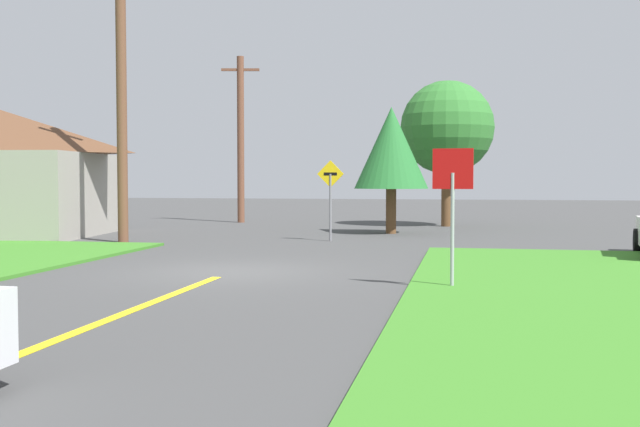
# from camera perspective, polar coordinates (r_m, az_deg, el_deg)

# --- Properties ---
(ground_plane) EXTENTS (120.00, 120.00, 0.00)m
(ground_plane) POSITION_cam_1_polar(r_m,az_deg,el_deg) (17.19, -6.68, -4.36)
(ground_plane) COLOR #414141
(lane_stripe_center) EXTENTS (0.20, 14.00, 0.01)m
(lane_stripe_center) POSITION_cam_1_polar(r_m,az_deg,el_deg) (9.98, -21.04, -9.60)
(lane_stripe_center) COLOR yellow
(lane_stripe_center) RESTS_ON ground
(stop_sign) EXTENTS (0.76, 0.14, 2.65)m
(stop_sign) POSITION_cam_1_polar(r_m,az_deg,el_deg) (14.41, 9.93, 1.73)
(stop_sign) COLOR #9EA0A8
(stop_sign) RESTS_ON ground
(utility_pole_mid) EXTENTS (1.80, 0.33, 9.39)m
(utility_pole_mid) POSITION_cam_1_polar(r_m,az_deg,el_deg) (25.68, -14.68, 8.59)
(utility_pole_mid) COLOR brown
(utility_pole_mid) RESTS_ON ground
(utility_pole_far) EXTENTS (1.79, 0.48, 7.85)m
(utility_pole_far) POSITION_cam_1_polar(r_m,az_deg,el_deg) (36.30, -5.98, 5.68)
(utility_pole_far) COLOR brown
(utility_pole_far) RESTS_ON ground
(direction_sign) EXTENTS (0.91, 0.08, 2.69)m
(direction_sign) POSITION_cam_1_polar(r_m,az_deg,el_deg) (25.29, 0.79, 1.71)
(direction_sign) COLOR slate
(direction_sign) RESTS_ON ground
(oak_tree_left) EXTENTS (4.06, 4.06, 6.34)m
(oak_tree_left) POSITION_cam_1_polar(r_m,az_deg,el_deg) (33.64, 9.52, 6.35)
(oak_tree_left) COLOR brown
(oak_tree_left) RESTS_ON ground
(pine_tree_center) EXTENTS (2.80, 2.80, 4.79)m
(pine_tree_center) POSITION_cam_1_polar(r_m,az_deg,el_deg) (28.90, 5.38, 4.89)
(pine_tree_center) COLOR brown
(pine_tree_center) RESTS_ON ground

